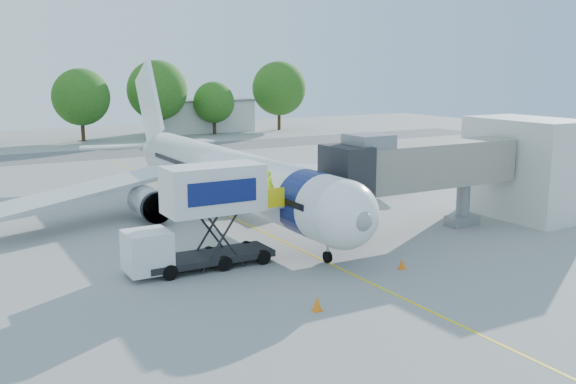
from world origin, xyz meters
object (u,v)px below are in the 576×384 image
aircraft (224,174)px  jet_bridge (413,167)px  catering_hiloader (202,217)px  ground_tug (403,279)px

aircraft → jet_bridge: (7.99, -11.12, 1.39)m
jet_bridge → catering_hiloader: jet_bridge is taller
jet_bridge → catering_hiloader: 14.34m
jet_bridge → ground_tug: size_ratio=3.73×
jet_bridge → ground_tug: (-7.54, -8.32, -3.64)m
aircraft → ground_tug: bearing=-88.7°
catering_hiloader → aircraft: bearing=60.6°
jet_bridge → catering_hiloader: size_ratio=1.64×
jet_bridge → aircraft: bearing=125.7°
aircraft → ground_tug: (0.45, -19.44, -2.24)m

